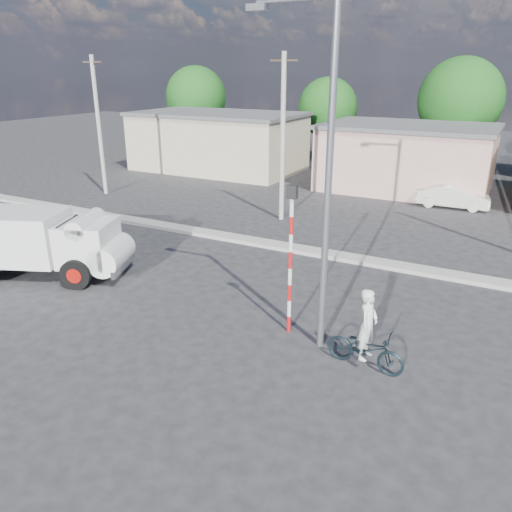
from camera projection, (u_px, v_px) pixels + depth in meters
The scene contains 10 objects.
ground_plane at pixel (170, 328), 14.83m from camera, with size 120.00×120.00×0.00m, color #262628.
median at pixel (284, 246), 21.41m from camera, with size 40.00×0.80×0.16m, color #99968E.
truck at pixel (46, 241), 18.14m from camera, with size 6.25×4.15×2.43m.
bicycle at pixel (365, 349), 12.72m from camera, with size 0.72×2.05×1.08m, color black.
cyclist at pixel (367, 335), 12.57m from camera, with size 0.69×0.45×1.88m, color silver.
car_cream at pixel (453, 196), 27.52m from camera, with size 1.35×3.87×1.28m, color silver.
traffic_pole at pixel (291, 248), 13.75m from camera, with size 0.28×0.18×4.36m.
streetlight at pixel (323, 167), 12.26m from camera, with size 2.34×0.22×9.00m.
building_row at pixel (393, 154), 31.78m from camera, with size 37.80×7.30×4.44m.
utility_poles at pixel (391, 146), 21.89m from camera, with size 35.40×0.24×8.00m.
Camera 1 is at (8.43, -10.38, 7.23)m, focal length 35.00 mm.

